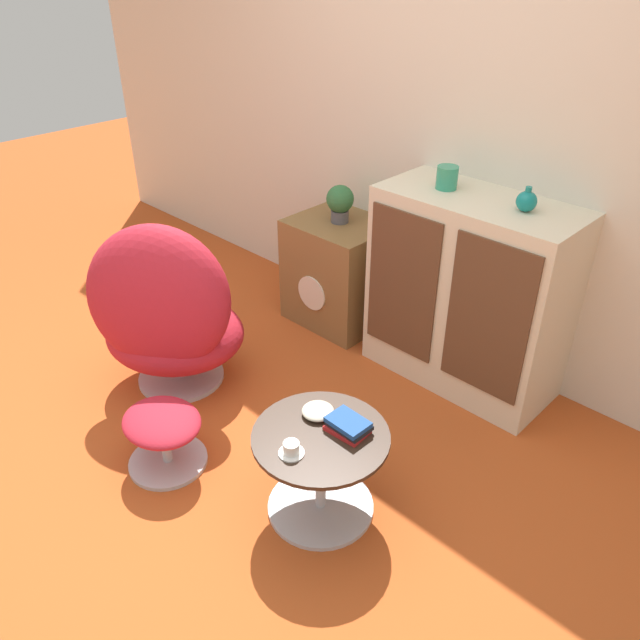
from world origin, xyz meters
TOP-DOWN VIEW (x-y plane):
  - ground_plane at (0.00, 0.00)m, footprint 12.00×12.00m
  - wall_back at (0.00, 1.66)m, footprint 6.40×0.06m
  - sideboard at (0.35, 1.40)m, footprint 0.98×0.46m
  - tv_console at (-0.52, 1.39)m, footprint 0.56×0.48m
  - egg_chair at (-0.67, 0.27)m, footprint 0.97×0.95m
  - ottoman at (-0.22, -0.09)m, footprint 0.38×0.35m
  - coffee_table at (0.46, 0.21)m, footprint 0.54×0.54m
  - vase_leftmost at (0.15, 1.40)m, footprint 0.10×0.10m
  - vase_inner_left at (0.57, 1.40)m, footprint 0.09×0.09m
  - potted_plant at (-0.53, 1.39)m, footprint 0.16×0.16m
  - teacup at (0.46, 0.06)m, footprint 0.10×0.10m
  - book_stack at (0.52, 0.30)m, footprint 0.17×0.13m
  - bowl at (0.37, 0.29)m, footprint 0.13×0.13m

SIDE VIEW (x-z plane):
  - ground_plane at x=0.00m, z-range 0.00..0.00m
  - ottoman at x=-0.22m, z-range 0.05..0.34m
  - coffee_table at x=0.46m, z-range 0.03..0.43m
  - tv_console at x=-0.52m, z-range 0.00..0.64m
  - bowl at x=0.37m, z-range 0.41..0.44m
  - teacup at x=0.46m, z-range 0.40..0.45m
  - egg_chair at x=-0.67m, z-range -0.05..0.91m
  - book_stack at x=0.52m, z-range 0.41..0.46m
  - sideboard at x=0.35m, z-range 0.00..1.01m
  - potted_plant at x=-0.53m, z-range 0.66..0.88m
  - vase_inner_left at x=0.57m, z-range 1.00..1.11m
  - vase_leftmost at x=0.15m, z-range 1.01..1.12m
  - wall_back at x=0.00m, z-range 0.00..2.60m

